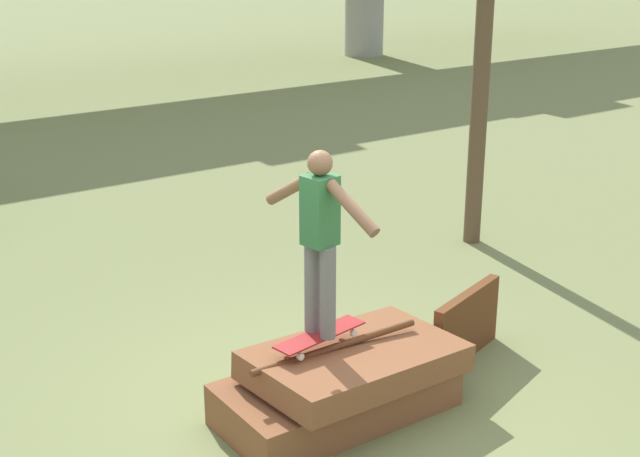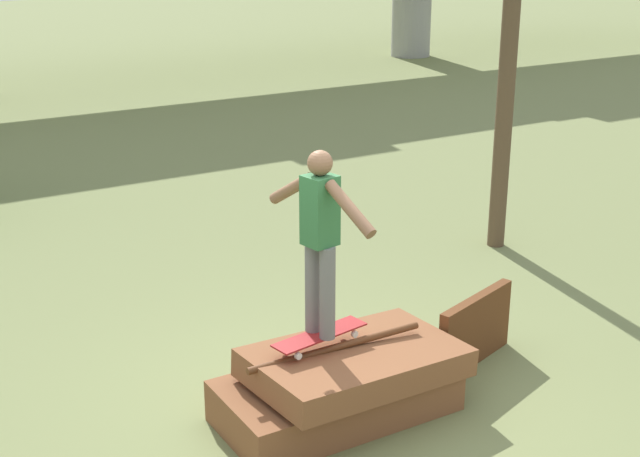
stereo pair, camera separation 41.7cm
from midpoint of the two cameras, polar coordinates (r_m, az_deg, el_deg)
ground_plane at (r=7.20m, az=2.73°, el=-11.83°), size 80.00×80.00×0.00m
scrap_pile at (r=7.06m, az=3.25°, el=-9.84°), size 1.94×1.10×0.62m
scrap_plank_loose at (r=7.97m, az=11.40°, el=-6.39°), size 1.01×0.41×0.63m
skateboard at (r=6.85m, az=1.76°, el=-6.88°), size 0.83×0.33×0.09m
skater at (r=6.53m, az=1.83°, el=-0.27°), size 0.27×1.13×1.44m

